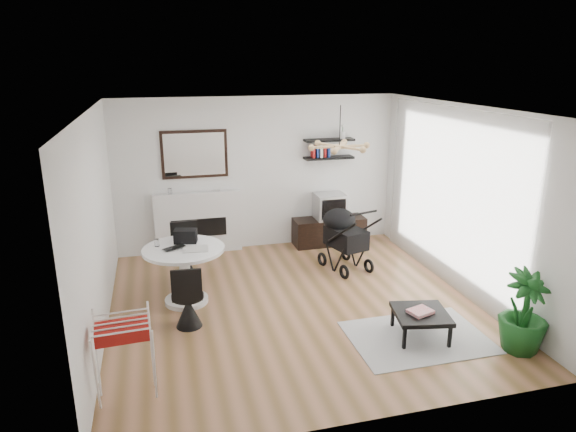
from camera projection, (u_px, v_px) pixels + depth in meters
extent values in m
plane|color=brown|center=(295.00, 305.00, 7.17)|extent=(5.00, 5.00, 0.00)
plane|color=white|center=(296.00, 109.00, 6.39)|extent=(5.00, 5.00, 0.00)
plane|color=white|center=(258.00, 174.00, 9.10)|extent=(5.00, 0.00, 5.00)
plane|color=white|center=(96.00, 227.00, 6.18)|extent=(0.00, 5.00, 5.00)
plane|color=white|center=(463.00, 200.00, 7.38)|extent=(0.00, 5.00, 5.00)
cube|color=white|center=(449.00, 197.00, 7.54)|extent=(0.04, 3.60, 2.60)
cube|color=white|center=(198.00, 223.00, 8.99)|extent=(1.50, 0.15, 1.10)
cube|color=black|center=(199.00, 227.00, 8.95)|extent=(0.95, 0.06, 0.32)
cube|color=black|center=(194.00, 154.00, 8.70)|extent=(1.12, 0.03, 0.82)
cube|color=white|center=(195.00, 154.00, 8.68)|extent=(1.02, 0.01, 0.72)
cube|color=black|center=(329.00, 158.00, 9.21)|extent=(0.90, 0.25, 0.04)
cube|color=black|center=(329.00, 140.00, 9.12)|extent=(0.90, 0.25, 0.04)
cube|color=black|center=(329.00, 231.00, 9.50)|extent=(1.32, 0.46, 0.49)
cube|color=#B3B4B6|center=(330.00, 206.00, 9.36)|extent=(0.53, 0.46, 0.46)
cube|color=black|center=(334.00, 209.00, 9.15)|extent=(0.45, 0.01, 0.37)
cylinder|color=white|center=(187.00, 300.00, 7.24)|extent=(0.60, 0.60, 0.06)
cylinder|color=white|center=(185.00, 275.00, 7.13)|extent=(0.15, 0.15, 0.71)
cylinder|color=white|center=(184.00, 249.00, 7.02)|extent=(1.12, 1.12, 0.04)
imported|color=black|center=(176.00, 249.00, 6.94)|extent=(0.37, 0.34, 0.02)
cube|color=black|center=(186.00, 236.00, 7.20)|extent=(0.35, 0.25, 0.19)
cube|color=silver|center=(196.00, 249.00, 6.96)|extent=(0.36, 0.31, 0.01)
cylinder|color=white|center=(157.00, 243.00, 7.05)|extent=(0.06, 0.06, 0.10)
cylinder|color=black|center=(187.00, 256.00, 7.72)|extent=(0.45, 0.45, 0.05)
cone|color=black|center=(188.00, 271.00, 7.79)|extent=(0.37, 0.37, 0.43)
cube|color=black|center=(184.00, 236.00, 7.83)|extent=(0.41, 0.07, 0.46)
cylinder|color=black|center=(188.00, 296.00, 6.48)|extent=(0.41, 0.41, 0.05)
cone|color=black|center=(189.00, 312.00, 6.55)|extent=(0.33, 0.33, 0.39)
cube|color=black|center=(187.00, 285.00, 6.24)|extent=(0.37, 0.06, 0.42)
cube|color=maroon|center=(122.00, 329.00, 4.99)|extent=(0.52, 0.32, 0.13)
cube|color=black|center=(346.00, 238.00, 8.28)|extent=(0.61, 0.76, 0.31)
ellipsoid|color=black|center=(339.00, 220.00, 8.37)|extent=(0.53, 0.53, 0.38)
cylinder|color=black|center=(364.00, 213.00, 7.78)|extent=(0.48, 0.16, 0.03)
torus|color=black|center=(322.00, 259.00, 8.54)|extent=(0.12, 0.24, 0.23)
torus|color=black|center=(346.00, 254.00, 8.78)|extent=(0.12, 0.24, 0.23)
torus|color=black|center=(344.00, 272.00, 8.03)|extent=(0.12, 0.24, 0.23)
torus|color=black|center=(369.00, 266.00, 8.26)|extent=(0.12, 0.24, 0.23)
cube|color=#AEAEAE|center=(417.00, 337.00, 6.32)|extent=(1.67, 1.20, 0.01)
cube|color=black|center=(421.00, 314.00, 6.25)|extent=(0.75, 0.75, 0.05)
cube|color=black|center=(404.00, 338.00, 6.03)|extent=(0.04, 0.04, 0.27)
cube|color=black|center=(450.00, 337.00, 6.06)|extent=(0.04, 0.04, 0.27)
cube|color=black|center=(393.00, 316.00, 6.55)|extent=(0.04, 0.04, 0.27)
cube|color=black|center=(435.00, 315.00, 6.58)|extent=(0.04, 0.04, 0.27)
cube|color=#DE3743|center=(420.00, 311.00, 6.22)|extent=(0.33, 0.29, 0.04)
imported|color=#164F1A|center=(524.00, 312.00, 5.92)|extent=(0.63, 0.63, 0.99)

